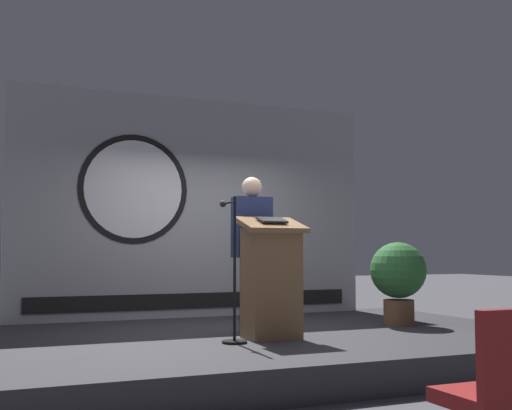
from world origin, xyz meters
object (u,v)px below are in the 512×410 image
Objects in this scene: speaker_person at (252,253)px; potted_plant at (398,275)px; microphone_stand at (233,292)px; audience_chair_left at (498,385)px; podium at (271,279)px.

potted_plant is (1.89, 0.01, -0.27)m from speaker_person.
audience_chair_left is (0.23, -3.22, -0.29)m from microphone_stand.
microphone_stand is at bearing -165.81° from potted_plant.
speaker_person is 1.91m from potted_plant.
speaker_person reaches higher than podium.
microphone_stand is at bearing -167.13° from podium.
microphone_stand reaches higher than podium.
podium is 0.88× the size of microphone_stand.
microphone_stand is 3.24m from audience_chair_left.
potted_plant is at bearing 0.15° from speaker_person.
speaker_person is 1.89× the size of audience_chair_left.
speaker_person is 1.71× the size of potted_plant.
audience_chair_left is at bearing -93.12° from speaker_person.
podium is 3.36m from audience_chair_left.
speaker_person is at bearing -179.85° from potted_plant.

